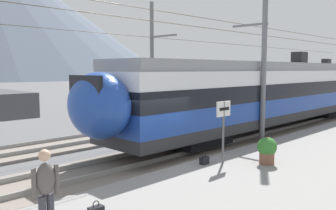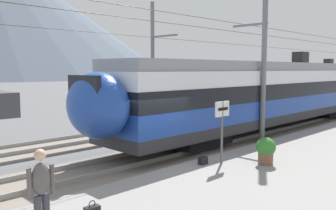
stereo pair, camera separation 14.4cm
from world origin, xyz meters
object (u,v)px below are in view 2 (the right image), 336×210
Objects in this scene: catenary_mast_far_side at (154,61)px; passenger_walking at (41,189)px; potted_plant_platform_edge at (266,149)px; platform_sign at (222,118)px; catenary_mast_mid at (262,52)px; train_near_platform at (267,92)px; handbag_near_sign at (203,160)px; train_far_track at (305,82)px.

catenary_mast_far_side is 29.32× the size of passenger_walking.
catenary_mast_far_side is at bearing 66.00° from potted_plant_platform_edge.
catenary_mast_mid is at bearing 16.97° from platform_sign.
train_near_platform is 11.27× the size of platform_sign.
passenger_walking is at bearing -140.12° from catenary_mast_far_side.
catenary_mast_far_side is 16.29m from passenger_walking.
passenger_walking is at bearing -165.61° from train_near_platform.
catenary_mast_far_side is at bearing 39.88° from passenger_walking.
catenary_mast_far_side is 11.23m from platform_sign.
passenger_walking is at bearing -169.10° from handbag_near_sign.
train_far_track is at bearing 17.26° from train_near_platform.
platform_sign is (-23.21, -7.66, -0.36)m from train_far_track.
passenger_walking is 4.52× the size of handbag_near_sign.
catenary_mast_mid is at bearing -155.14° from train_near_platform.
potted_plant_platform_edge is at bearing -49.73° from platform_sign.
catenary_mast_mid reaches higher than passenger_walking.
train_near_platform reaches higher than passenger_walking.
potted_plant_platform_edge is (0.94, -1.11, -1.03)m from platform_sign.
handbag_near_sign is at bearing 135.49° from potted_plant_platform_edge.
handbag_near_sign is at bearing -168.06° from catenary_mast_mid.
train_far_track is 23.97m from potted_plant_platform_edge.
potted_plant_platform_edge is at bearing -44.51° from handbag_near_sign.
train_near_platform is at bearing -69.35° from catenary_mast_far_side.
catenary_mast_mid is 5.93m from potted_plant_platform_edge.
passenger_walking is at bearing -164.15° from train_far_track.
potted_plant_platform_edge is (-22.27, -8.77, -1.39)m from train_far_track.
potted_plant_platform_edge is at bearing -2.12° from passenger_walking.
potted_plant_platform_edge is (7.62, -0.28, -0.44)m from passenger_walking.
train_near_platform reaches higher than potted_plant_platform_edge.
train_near_platform is 15.29m from passenger_walking.
train_far_track is 37.50× the size of potted_plant_platform_edge.
passenger_walking reaches higher than handbag_near_sign.
train_near_platform is at bearing 24.86° from catenary_mast_mid.
passenger_walking is (-14.78, -3.79, -0.94)m from train_near_platform.
potted_plant_platform_edge is (-4.06, -2.64, -3.43)m from catenary_mast_mid.
train_near_platform is 8.36m from potted_plant_platform_edge.
catenary_mast_mid is (-3.11, -1.44, 2.05)m from train_near_platform.
train_far_track is 31.08m from passenger_walking.
train_far_track is at bearing 18.61° from catenary_mast_mid.
train_far_track is 90.71× the size of handbag_near_sign.
platform_sign is at bearing 130.27° from potted_plant_platform_edge.
train_far_track is 24.44m from platform_sign.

